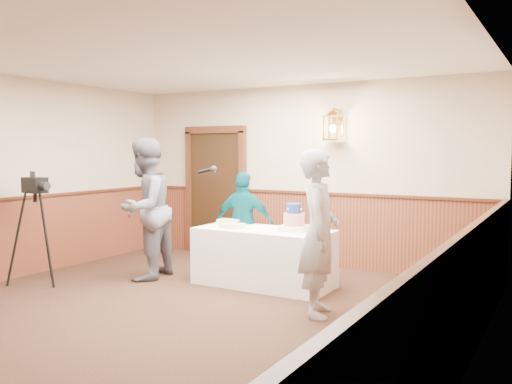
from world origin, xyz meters
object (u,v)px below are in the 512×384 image
sheet_cake_yellow (232,226)px  sheet_cake_green (229,222)px  tv_camera_rig (36,236)px  display_table (264,257)px  tiered_cake (294,220)px  baker (319,233)px  interviewer (145,209)px  assistant_p (244,224)px

sheet_cake_yellow → sheet_cake_green: bearing=129.3°
tv_camera_rig → display_table: bearing=35.2°
tiered_cake → tv_camera_rig: tv_camera_rig is taller
sheet_cake_green → baker: size_ratio=0.16×
interviewer → baker: bearing=73.6°
sheet_cake_green → interviewer: bearing=-145.3°
sheet_cake_green → tiered_cake: bearing=-5.4°
baker → sheet_cake_green: bearing=41.3°
sheet_cake_yellow → interviewer: size_ratio=0.15×
display_table → tv_camera_rig: (-2.66, -1.44, 0.26)m
baker → assistant_p: baker is taller
baker → tv_camera_rig: bearing=79.4°
display_table → baker: baker is taller
sheet_cake_green → baker: baker is taller
baker → sheet_cake_yellow: bearing=46.2°
sheet_cake_yellow → sheet_cake_green: 0.39m
display_table → sheet_cake_green: sheet_cake_green is taller
tiered_cake → sheet_cake_yellow: size_ratio=1.31×
sheet_cake_yellow → interviewer: (-1.20, -0.36, 0.20)m
sheet_cake_yellow → assistant_p: bearing=103.3°
display_table → sheet_cake_green: size_ratio=6.11×
sheet_cake_green → tv_camera_rig: bearing=-141.3°
display_table → sheet_cake_yellow: sheet_cake_yellow is taller
sheet_cake_yellow → assistant_p: assistant_p is taller
tiered_cake → baker: 1.16m
tiered_cake → assistant_p: 0.98m
interviewer → tv_camera_rig: 1.46m
display_table → tiered_cake: size_ratio=4.72×
display_table → assistant_p: bearing=145.5°
display_table → tv_camera_rig: tv_camera_rig is taller
assistant_p → display_table: bearing=132.5°
tiered_cake → interviewer: bearing=-164.5°
sheet_cake_green → tv_camera_rig: (-2.01, -1.61, -0.14)m
sheet_cake_yellow → tv_camera_rig: tv_camera_rig is taller
tiered_cake → sheet_cake_yellow: 0.84m
interviewer → baker: size_ratio=1.09×
baker → assistant_p: bearing=34.9°
sheet_cake_yellow → baker: bearing=-24.0°
tiered_cake → assistant_p: assistant_p is taller
interviewer → assistant_p: (1.08, 0.85, -0.24)m
tiered_cake → assistant_p: (-0.93, 0.29, -0.15)m
tv_camera_rig → sheet_cake_green: bearing=45.5°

